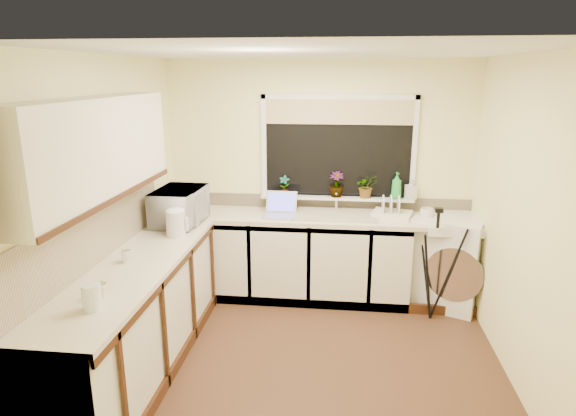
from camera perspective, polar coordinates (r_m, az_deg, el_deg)
The scene contains 33 objects.
floor at distance 4.31m, azimuth 2.10°, elevation -17.02°, with size 3.20×3.20×0.00m, color #512E20.
ceiling at distance 3.64m, azimuth 2.50°, elevation 17.63°, with size 3.20×3.20×0.00m, color white.
wall_back at distance 5.24m, azimuth 3.53°, elevation 3.46°, with size 3.20×3.20×0.00m, color #FFF6AA.
wall_front at distance 2.40m, azimuth -0.49°, elevation -11.44°, with size 3.20×3.20×0.00m, color #FFF6AA.
wall_left at distance 4.22m, azimuth -19.94°, elevation -0.42°, with size 3.00×3.00×0.00m, color #FFF6AA.
wall_right at distance 4.01m, azimuth 25.73°, elevation -1.83°, with size 3.00×3.00×0.00m, color #FFF6AA.
base_cabinet_back at distance 5.21m, azimuth -0.38°, elevation -5.72°, with size 2.55×0.60×0.86m, color silver.
base_cabinet_left at distance 4.13m, azimuth -16.94°, elevation -12.39°, with size 0.54×2.40×0.86m, color silver.
worktop_back at distance 5.04m, azimuth 3.28°, elevation -1.08°, with size 3.20×0.60×0.04m, color beige.
worktop_left at distance 3.94m, azimuth -17.45°, elevation -6.58°, with size 0.60×2.40×0.04m, color beige.
upper_cabinet at distance 3.64m, azimuth -21.59°, elevation 6.30°, with size 0.28×1.90×0.70m, color silver.
splashback_left at distance 3.99m, azimuth -21.53°, elevation -2.98°, with size 0.02×2.40×0.45m, color beige.
splashback_back at distance 5.29m, azimuth 3.48°, elevation 0.73°, with size 3.20×0.02×0.14m, color beige.
window_glass at distance 5.17m, azimuth 5.81°, elevation 6.89°, with size 1.50×0.02×1.00m, color black.
window_blind at distance 5.10m, azimuth 5.92°, elevation 11.02°, with size 1.50×0.02×0.25m, color tan.
windowsill at distance 5.21m, azimuth 5.65°, elevation 1.20°, with size 1.60×0.14×0.03m, color white.
sink at distance 5.02m, azimuth 5.56°, elevation -0.79°, with size 0.82×0.46×0.03m, color tan.
faucet at distance 5.17m, azimuth 5.63°, elevation 0.90°, with size 0.03×0.03×0.24m, color silver.
washing_machine at distance 5.30m, azimuth 17.97°, elevation -5.75°, with size 0.65×0.63×0.93m, color white.
laptop at distance 5.02m, azimuth -0.93°, elevation -0.17°, with size 0.34×0.33×0.23m.
kettle at distance 4.48m, azimuth -12.88°, elevation -1.77°, with size 0.17×0.17×0.23m, color silver.
dish_rack at distance 5.06m, azimuth 11.97°, elevation -0.74°, with size 0.38×0.28×0.06m, color #EEE5CF.
tripod at distance 4.87m, azimuth 16.61°, elevation -6.33°, with size 0.54×0.54×1.11m, color black, non-canonical shape.
glass_jug at distance 3.28m, azimuth -21.83°, elevation -9.58°, with size 0.11×0.11×0.17m, color silver.
steel_jar at distance 3.99m, azimuth -18.25°, elevation -5.34°, with size 0.07×0.07×0.10m, color silver.
microwave at distance 4.84m, azimuth -12.47°, elevation 0.21°, with size 0.61×0.41×0.34m, color white.
plant_a at distance 5.22m, azimuth -0.41°, elevation 2.64°, with size 0.11×0.07×0.21m, color #999999.
plant_c at distance 5.16m, azimuth 5.64°, elevation 2.75°, with size 0.15×0.15×0.27m, color #999999.
plant_d at distance 5.17m, azimuth 9.08°, elevation 2.51°, with size 0.22×0.19×0.24m, color #999999.
soap_bottle_green at distance 5.18m, azimuth 12.48°, elevation 2.54°, with size 0.11×0.11×0.28m, color green.
soap_bottle_clear at distance 5.21m, azimuth 14.07°, elevation 2.18°, with size 0.10×0.10×0.21m, color #999999.
cup_back at distance 5.10m, azimuth 15.78°, elevation -0.59°, with size 0.13×0.13×0.11m, color silver.
cup_left at distance 3.45m, azimuth -20.98°, elevation -8.91°, with size 0.10×0.10×0.09m, color beige.
Camera 1 is at (0.26, -3.62, 2.31)m, focal length 30.66 mm.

